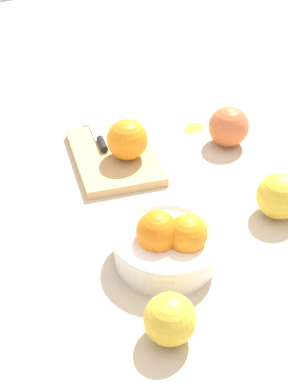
{
  "coord_description": "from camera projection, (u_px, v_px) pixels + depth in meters",
  "views": [
    {
      "loc": [
        -0.63,
        0.44,
        0.6
      ],
      "look_at": [
        -0.01,
        0.09,
        0.04
      ],
      "focal_mm": 49.61,
      "sensor_mm": 36.0,
      "label": 1
    }
  ],
  "objects": [
    {
      "name": "orange_on_board",
      "position": [
        127.0,
        140.0,
        1.01
      ],
      "size": [
        0.08,
        0.08,
        0.08
      ],
      "primitive_type": "sphere",
      "color": "orange",
      "rests_on": "cutting_board"
    },
    {
      "name": "citrus_peel",
      "position": [
        194.0,
        127.0,
        1.15
      ],
      "size": [
        0.05,
        0.06,
        0.01
      ],
      "primitive_type": "ellipsoid",
      "rotation": [
        0.0,
        0.0,
        5.11
      ],
      "color": "orange",
      "rests_on": "ground_plane"
    },
    {
      "name": "apple_back_left",
      "position": [
        170.0,
        319.0,
        0.7
      ],
      "size": [
        0.07,
        0.07,
        0.07
      ],
      "primitive_type": "sphere",
      "color": "gold",
      "rests_on": "ground_plane"
    },
    {
      "name": "bowl",
      "position": [
        167.0,
        242.0,
        0.81
      ],
      "size": [
        0.17,
        0.17,
        0.09
      ],
      "color": "white",
      "rests_on": "ground_plane"
    },
    {
      "name": "cutting_board",
      "position": [
        114.0,
        156.0,
        1.05
      ],
      "size": [
        0.25,
        0.2,
        0.02
      ],
      "primitive_type": "cube",
      "rotation": [
        0.0,
        0.0,
        -0.22
      ],
      "color": "tan",
      "rests_on": "ground_plane"
    },
    {
      "name": "apple_front_right",
      "position": [
        229.0,
        127.0,
        1.08
      ],
      "size": [
        0.08,
        0.08,
        0.08
      ],
      "primitive_type": "sphere",
      "color": "#CC6638",
      "rests_on": "ground_plane"
    },
    {
      "name": "knife",
      "position": [
        99.0,
        137.0,
        1.08
      ],
      "size": [
        0.15,
        0.05,
        0.01
      ],
      "color": "silver",
      "rests_on": "cutting_board"
    },
    {
      "name": "apple_front_left",
      "position": [
        280.0,
        196.0,
        0.9
      ],
      "size": [
        0.08,
        0.08,
        0.08
      ],
      "primitive_type": "sphere",
      "color": "gold",
      "rests_on": "ground_plane"
    },
    {
      "name": "ground_plane",
      "position": [
        187.0,
        193.0,
        0.97
      ],
      "size": [
        2.4,
        2.4,
        0.0
      ],
      "primitive_type": "plane",
      "color": "beige"
    }
  ]
}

